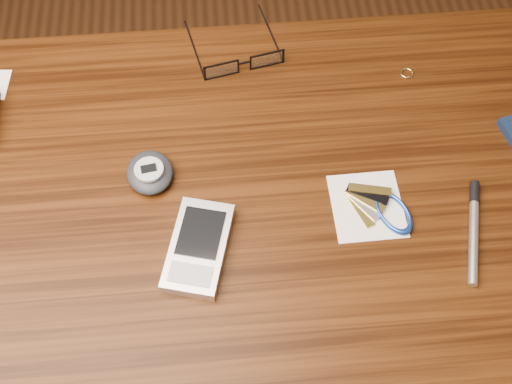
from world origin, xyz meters
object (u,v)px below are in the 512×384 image
(eyeglasses, at_px, (243,62))
(pedometer, at_px, (150,172))
(silver_pen, at_px, (474,223))
(desk, at_px, (223,258))
(notepad_keys, at_px, (380,208))
(pda_phone, at_px, (198,247))

(eyeglasses, bearing_deg, pedometer, -126.66)
(silver_pen, bearing_deg, desk, 174.75)
(pedometer, height_order, silver_pen, pedometer)
(pedometer, xyz_separation_m, notepad_keys, (0.29, -0.07, -0.01))
(eyeglasses, distance_m, pedometer, 0.23)
(pda_phone, xyz_separation_m, pedometer, (-0.06, 0.11, 0.00))
(pda_phone, xyz_separation_m, notepad_keys, (0.23, 0.04, -0.01))
(pda_phone, distance_m, notepad_keys, 0.24)
(eyeglasses, bearing_deg, desk, -100.79)
(eyeglasses, xyz_separation_m, pda_phone, (-0.08, -0.30, -0.00))
(pedometer, bearing_deg, notepad_keys, -14.27)
(pda_phone, bearing_deg, silver_pen, 0.86)
(pedometer, bearing_deg, silver_pen, -14.82)
(desk, relative_size, silver_pen, 6.87)
(desk, relative_size, eyeglasses, 6.70)
(eyeglasses, bearing_deg, silver_pen, -47.05)
(pedometer, bearing_deg, desk, -42.11)
(desk, bearing_deg, pda_phone, -128.24)
(desk, bearing_deg, silver_pen, -5.25)
(pda_phone, height_order, pedometer, pedometer)
(eyeglasses, height_order, pda_phone, eyeglasses)
(notepad_keys, bearing_deg, eyeglasses, 121.35)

